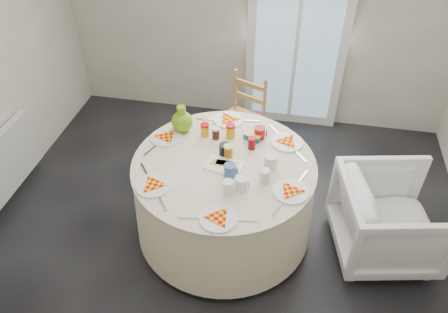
% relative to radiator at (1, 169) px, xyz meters
% --- Properties ---
extents(floor, '(4.00, 4.00, 0.00)m').
position_rel_radiator_xyz_m(floor, '(1.94, -0.20, -0.38)').
color(floor, black).
rests_on(floor, ground).
extents(wall_back, '(4.00, 0.02, 2.60)m').
position_rel_radiator_xyz_m(wall_back, '(1.94, 1.80, 0.92)').
color(wall_back, '#BCB5A3').
rests_on(wall_back, floor).
extents(glass_door, '(1.00, 0.08, 2.10)m').
position_rel_radiator_xyz_m(glass_door, '(2.34, 1.75, 0.67)').
color(glass_door, silver).
rests_on(glass_door, floor).
extents(radiator, '(0.07, 1.00, 0.55)m').
position_rel_radiator_xyz_m(radiator, '(0.00, 0.00, 0.00)').
color(radiator, silver).
rests_on(radiator, floor).
extents(table, '(1.41, 1.41, 0.72)m').
position_rel_radiator_xyz_m(table, '(1.93, 0.03, -0.01)').
color(table, silver).
rests_on(table, floor).
extents(wooden_chair, '(0.49, 0.48, 0.85)m').
position_rel_radiator_xyz_m(wooden_chair, '(1.90, 1.04, 0.09)').
color(wooden_chair, '#AE7341').
rests_on(wooden_chair, floor).
extents(armchair, '(0.84, 0.87, 0.77)m').
position_rel_radiator_xyz_m(armchair, '(3.21, 0.08, 0.01)').
color(armchair, white).
rests_on(armchair, floor).
extents(place_settings, '(1.51, 1.51, 0.02)m').
position_rel_radiator_xyz_m(place_settings, '(1.93, 0.03, 0.39)').
color(place_settings, white).
rests_on(place_settings, table).
extents(jar_cluster, '(0.47, 0.27, 0.13)m').
position_rel_radiator_xyz_m(jar_cluster, '(1.90, 0.30, 0.44)').
color(jar_cluster, '#A7631D').
rests_on(jar_cluster, table).
extents(butter_tub, '(0.16, 0.14, 0.05)m').
position_rel_radiator_xyz_m(butter_tub, '(2.10, 0.38, 0.41)').
color(butter_tub, '#115B84').
rests_on(butter_tub, table).
extents(green_pitcher, '(0.22, 0.22, 0.22)m').
position_rel_radiator_xyz_m(green_pitcher, '(1.53, 0.37, 0.49)').
color(green_pitcher, '#649C13').
rests_on(green_pitcher, table).
extents(cheese_platter, '(0.31, 0.23, 0.04)m').
position_rel_radiator_xyz_m(cheese_platter, '(1.94, 0.00, 0.39)').
color(cheese_platter, white).
rests_on(cheese_platter, table).
extents(mugs_glasses, '(0.70, 0.70, 0.12)m').
position_rel_radiator_xyz_m(mugs_glasses, '(2.10, 0.01, 0.43)').
color(mugs_glasses, gray).
rests_on(mugs_glasses, table).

